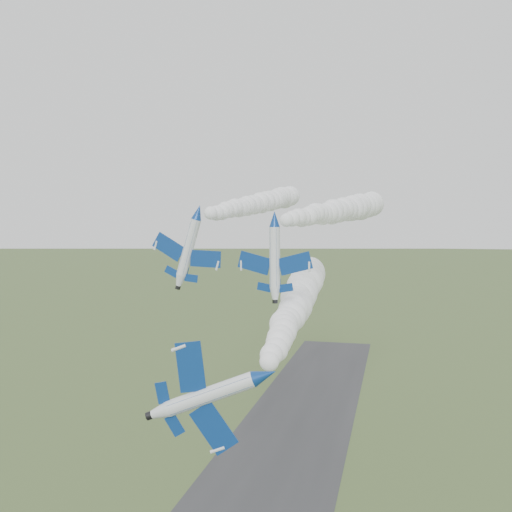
{
  "coord_description": "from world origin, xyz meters",
  "views": [
    {
      "loc": [
        20.57,
        -47.67,
        43.48
      ],
      "look_at": [
        4.1,
        19.06,
        39.59
      ],
      "focal_mm": 40.0,
      "sensor_mm": 36.0,
      "label": 1
    }
  ],
  "objects": [
    {
      "name": "jet_pair_right",
      "position": [
        5.98,
        20.8,
        44.09
      ],
      "size": [
        9.61,
        11.41,
        2.8
      ],
      "rotation": [
        0.0,
        -0.01,
        -0.12
      ],
      "color": "silver"
    },
    {
      "name": "jet_lead",
      "position": [
        10.24,
        -2.72,
        31.04
      ],
      "size": [
        3.87,
        11.73,
        9.07
      ],
      "rotation": [
        0.0,
        1.21,
        0.15
      ],
      "color": "silver"
    },
    {
      "name": "smoke_trail_jet_pair_left",
      "position": [
        -4.64,
        59.7,
        47.63
      ],
      "size": [
        6.39,
        73.3,
        5.0
      ],
      "primitive_type": null,
      "rotation": [
        0.0,
        0.0,
        -0.02
      ],
      "color": "silver"
    },
    {
      "name": "jet_pair_left",
      "position": [
        -3.84,
        20.57,
        44.96
      ],
      "size": [
        8.99,
        11.24,
        3.52
      ],
      "rotation": [
        0.0,
        0.28,
        -0.02
      ],
      "color": "silver"
    },
    {
      "name": "smoke_trail_jet_lead",
      "position": [
        7.01,
        31.48,
        32.54
      ],
      "size": [
        15.25,
        64.33,
        5.95
      ],
      "primitive_type": null,
      "rotation": [
        0.0,
        0.0,
        0.15
      ],
      "color": "silver"
    },
    {
      "name": "smoke_trail_jet_pair_right",
      "position": [
        10.65,
        58.22,
        45.98
      ],
      "size": [
        14.46,
        71.17,
        5.73
      ],
      "primitive_type": null,
      "rotation": [
        0.0,
        0.0,
        -0.12
      ],
      "color": "silver"
    }
  ]
}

